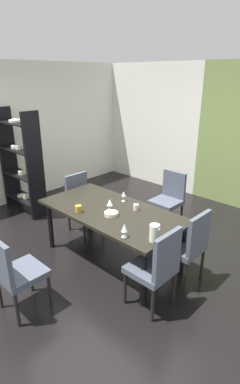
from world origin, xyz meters
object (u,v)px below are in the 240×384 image
chair_left_far (82,200)px  pitcher_front (155,233)px  chair_head_near (14,271)px  chair_head_far (169,197)px  wine_glass_corner (110,203)px  cup_center (136,207)px  chair_right_near (157,266)px  wine_glass_near_shelf (124,228)px  serving_bowl_right (111,214)px  display_shelf (21,162)px  wine_glass_north (124,194)px  cup_west (78,209)px  chair_right_far (188,244)px  dining_table (111,215)px

chair_left_far → pitcher_front: bearing=73.9°
chair_head_near → pitcher_front: pitcher_front is taller
chair_head_far → chair_left_far: bearing=48.3°
wine_glass_corner → cup_center: size_ratio=1.95×
chair_right_near → wine_glass_near_shelf: chair_right_near is taller
wine_glass_near_shelf → serving_bowl_right: (-0.48, 0.27, -0.08)m
chair_head_far → chair_right_near: bearing=121.3°
chair_head_near → display_shelf: 2.72m
chair_right_near → display_shelf: display_shelf is taller
wine_glass_near_shelf → cup_center: wine_glass_near_shelf is taller
wine_glass_north → chair_head_far: bearing=88.0°
wine_glass_near_shelf → pitcher_front: 0.32m
chair_left_far → display_shelf: bearing=-78.8°
chair_left_far → cup_west: bearing=48.8°
chair_head_far → wine_glass_near_shelf: chair_head_far is taller
wine_glass_near_shelf → wine_glass_north: size_ratio=1.09×
wine_glass_north → serving_bowl_right: size_ratio=0.83×
wine_glass_corner → cup_center: wine_glass_corner is taller
display_shelf → wine_glass_corner: 2.31m
chair_left_far → serving_bowl_right: size_ratio=5.35×
chair_right_far → wine_glass_corner: 1.09m
chair_head_near → pitcher_front: 1.49m
chair_right_far → serving_bowl_right: 0.99m
chair_head_near → serving_bowl_right: (0.15, 1.25, 0.26)m
chair_right_far → cup_center: bearing=96.7°
chair_head_near → cup_center: 1.63m
chair_right_near → display_shelf: size_ratio=0.52×
chair_head_near → wine_glass_corner: chair_head_near is taller
chair_head_near → cup_center: chair_head_near is taller
chair_left_far → wine_glass_near_shelf: (1.58, -0.69, 0.34)m
dining_table → pitcher_front: 0.92m
chair_head_far → wine_glass_north: bearing=88.0°
chair_right_far → wine_glass_north: 1.10m
chair_head_far → pitcher_front: bearing=119.8°
chair_right_far → serving_bowl_right: chair_right_far is taller
chair_left_far → chair_head_near: 1.92m
wine_glass_north → dining_table: bearing=-77.1°
chair_head_far → chair_head_near: 2.73m
chair_head_near → chair_right_near: bearing=46.4°
serving_bowl_right → cup_center: (0.11, 0.33, 0.02)m
cup_west → pitcher_front: bearing=5.2°
chair_head_near → pitcher_front: bearing=51.3°
display_shelf → serving_bowl_right: size_ratio=10.75×
wine_glass_corner → pitcher_front: (0.88, -0.22, -0.01)m
chair_right_near → chair_right_far: size_ratio=1.01×
chair_left_far → chair_head_near: chair_head_near is taller
chair_right_far → cup_center: 0.80m
dining_table → chair_left_far: size_ratio=2.10×
chair_left_far → chair_right_near: (1.96, -0.61, 0.01)m
serving_bowl_right → pitcher_front: 0.77m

